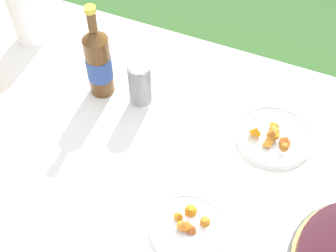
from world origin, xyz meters
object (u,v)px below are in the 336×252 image
object	(u,v)px
snack_plate_far	(188,227)
paper_towel_roll	(26,13)
cup_stack	(140,83)
cider_bottle_amber	(98,62)
snack_plate_left	(273,136)

from	to	relation	value
snack_plate_far	paper_towel_roll	distance (m)	0.94
snack_plate_far	paper_towel_roll	xyz separation A→B (m)	(-0.80, 0.48, 0.10)
cup_stack	snack_plate_far	bearing A→B (deg)	-49.61
cider_bottle_amber	snack_plate_far	world-z (taller)	cider_bottle_amber
cup_stack	cider_bottle_amber	bearing A→B (deg)	-179.70
snack_plate_far	cup_stack	bearing A→B (deg)	130.39
snack_plate_left	snack_plate_far	xyz separation A→B (m)	(-0.13, -0.38, -0.00)
paper_towel_roll	snack_plate_left	bearing A→B (deg)	-6.22
cider_bottle_amber	paper_towel_roll	xyz separation A→B (m)	(-0.35, 0.13, -0.01)
cup_stack	snack_plate_left	xyz separation A→B (m)	(0.43, 0.02, -0.08)
snack_plate_left	cup_stack	bearing A→B (deg)	-176.78
cup_stack	paper_towel_roll	world-z (taller)	paper_towel_roll
cider_bottle_amber	paper_towel_roll	distance (m)	0.38
cup_stack	snack_plate_far	distance (m)	0.47
cup_stack	snack_plate_left	distance (m)	0.44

